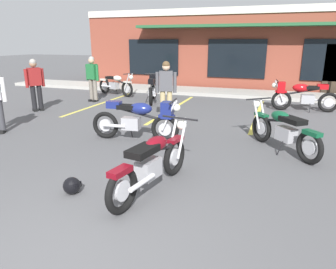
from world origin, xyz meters
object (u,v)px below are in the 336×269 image
object	(u,v)px
motorcycle_black_cruiser	(302,95)
person_in_shorts_foreground	(35,82)
motorcycle_silver_naked	(283,130)
motorcycle_green_cafe_racer	(116,84)
person_near_building	(92,76)
motorcycle_foreground_classic	(152,162)
motorcycle_red_sportbike	(152,87)
motorcycle_blue_standard	(139,119)
helmet_on_pavement	(72,186)
person_in_black_shirt	(166,87)

from	to	relation	value
motorcycle_black_cruiser	person_in_shorts_foreground	distance (m)	8.63
motorcycle_black_cruiser	motorcycle_silver_naked	distance (m)	4.42
person_in_shorts_foreground	motorcycle_green_cafe_racer	bearing A→B (deg)	76.70
motorcycle_silver_naked	person_near_building	xyz separation A→B (m)	(-6.80, 3.60, 0.49)
motorcycle_foreground_classic	person_near_building	bearing A→B (deg)	128.81
motorcycle_red_sportbike	motorcycle_blue_standard	size ratio (longest dim) A/B	0.96
motorcycle_foreground_classic	motorcycle_black_cruiser	world-z (taller)	same
motorcycle_foreground_classic	person_near_building	distance (m)	7.92
motorcycle_red_sportbike	person_near_building	xyz separation A→B (m)	(-2.10, -0.76, 0.42)
motorcycle_foreground_classic	helmet_on_pavement	xyz separation A→B (m)	(-1.10, -0.50, -0.33)
motorcycle_green_cafe_racer	person_in_black_shirt	world-z (taller)	person_in_black_shirt
person_near_building	person_in_shorts_foreground	bearing A→B (deg)	-109.95
person_in_black_shirt	person_in_shorts_foreground	bearing A→B (deg)	-175.67
motorcycle_foreground_classic	person_in_shorts_foreground	world-z (taller)	person_in_shorts_foreground
motorcycle_blue_standard	person_near_building	bearing A→B (deg)	133.34
person_in_shorts_foreground	motorcycle_blue_standard	bearing A→B (deg)	-22.09
person_in_black_shirt	person_in_shorts_foreground	size ratio (longest dim) A/B	1.00
person_in_shorts_foreground	helmet_on_pavement	world-z (taller)	person_in_shorts_foreground
person_in_shorts_foreground	person_near_building	world-z (taller)	same
motorcycle_silver_naked	motorcycle_blue_standard	xyz separation A→B (m)	(-3.07, -0.35, 0.07)
motorcycle_red_sportbike	person_near_building	bearing A→B (deg)	-160.17
motorcycle_foreground_classic	motorcycle_blue_standard	bearing A→B (deg)	119.10
motorcycle_blue_standard	motorcycle_green_cafe_racer	bearing A→B (deg)	123.34
motorcycle_foreground_classic	motorcycle_silver_naked	size ratio (longest dim) A/B	1.20
motorcycle_silver_naked	person_near_building	world-z (taller)	person_near_building
motorcycle_black_cruiser	helmet_on_pavement	bearing A→B (deg)	-115.05
person_in_black_shirt	helmet_on_pavement	bearing A→B (deg)	-86.85
motorcycle_silver_naked	helmet_on_pavement	distance (m)	4.26
motorcycle_blue_standard	motorcycle_green_cafe_racer	size ratio (longest dim) A/B	1.04
helmet_on_pavement	motorcycle_green_cafe_racer	bearing A→B (deg)	114.55
helmet_on_pavement	motorcycle_black_cruiser	bearing A→B (deg)	64.95
motorcycle_black_cruiser	motorcycle_green_cafe_racer	world-z (taller)	same
person_in_shorts_foreground	helmet_on_pavement	xyz separation A→B (m)	(4.63, -4.54, -0.82)
motorcycle_red_sportbike	motorcycle_green_cafe_racer	distance (m)	2.16
person_near_building	helmet_on_pavement	world-z (taller)	person_near_building
motorcycle_foreground_classic	motorcycle_black_cruiser	size ratio (longest dim) A/B	0.99
motorcycle_black_cruiser	person_in_black_shirt	xyz separation A→B (m)	(-3.75, -2.58, 0.42)
motorcycle_foreground_classic	helmet_on_pavement	distance (m)	1.25
motorcycle_foreground_classic	person_in_black_shirt	distance (m)	4.61
motorcycle_red_sportbike	motorcycle_green_cafe_racer	xyz separation A→B (m)	(-2.00, 0.80, -0.07)
motorcycle_red_sportbike	motorcycle_green_cafe_racer	bearing A→B (deg)	158.14
motorcycle_black_cruiser	motorcycle_blue_standard	world-z (taller)	same
person_in_shorts_foreground	motorcycle_foreground_classic	bearing A→B (deg)	-35.22
person_near_building	person_in_black_shirt	bearing A→B (deg)	-26.52
motorcycle_green_cafe_racer	motorcycle_silver_naked	bearing A→B (deg)	-37.61
motorcycle_green_cafe_racer	person_in_black_shirt	size ratio (longest dim) A/B	1.21
person_in_black_shirt	helmet_on_pavement	world-z (taller)	person_in_black_shirt
motorcycle_blue_standard	person_near_building	size ratio (longest dim) A/B	1.26
person_near_building	motorcycle_green_cafe_racer	bearing A→B (deg)	86.33
motorcycle_green_cafe_racer	person_near_building	distance (m)	1.64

